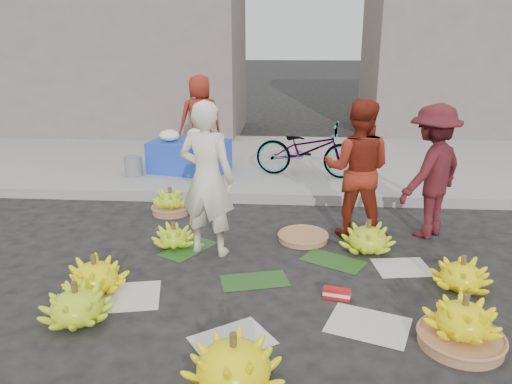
# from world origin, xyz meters

# --- Properties ---
(ground) EXTENTS (80.00, 80.00, 0.00)m
(ground) POSITION_xyz_m (0.00, 0.00, 0.00)
(ground) COLOR black
(ground) RESTS_ON ground
(curb) EXTENTS (40.00, 0.25, 0.15)m
(curb) POSITION_xyz_m (0.00, 2.20, 0.07)
(curb) COLOR gray
(curb) RESTS_ON ground
(sidewalk) EXTENTS (40.00, 4.00, 0.12)m
(sidewalk) POSITION_xyz_m (0.00, 4.30, 0.06)
(sidewalk) COLOR gray
(sidewalk) RESTS_ON ground
(building_left) EXTENTS (6.00, 3.00, 4.00)m
(building_left) POSITION_xyz_m (-4.00, 7.20, 2.00)
(building_left) COLOR slate
(building_left) RESTS_ON sidewalk
(building_right) EXTENTS (5.00, 3.00, 5.00)m
(building_right) POSITION_xyz_m (4.50, 7.70, 2.50)
(building_right) COLOR slate
(building_right) RESTS_ON sidewalk
(newspaper_scatter) EXTENTS (3.20, 1.80, 0.00)m
(newspaper_scatter) POSITION_xyz_m (0.00, -0.80, 0.00)
(newspaper_scatter) COLOR silver
(newspaper_scatter) RESTS_ON ground
(banana_leaves) EXTENTS (2.00, 1.00, 0.00)m
(banana_leaves) POSITION_xyz_m (-0.10, 0.20, 0.00)
(banana_leaves) COLOR #1D4717
(banana_leaves) RESTS_ON ground
(banana_bunch_0) EXTENTS (0.62, 0.62, 0.36)m
(banana_bunch_0) POSITION_xyz_m (-1.57, -0.49, 0.16)
(banana_bunch_0) COLOR #FFF40C
(banana_bunch_0) RESTS_ON ground
(banana_bunch_1) EXTENTS (0.73, 0.73, 0.37)m
(banana_bunch_1) POSITION_xyz_m (-1.52, -1.03, 0.16)
(banana_bunch_1) COLOR #9BCB1D
(banana_bunch_1) RESTS_ON ground
(banana_bunch_2) EXTENTS (0.93, 0.93, 0.43)m
(banana_bunch_2) POSITION_xyz_m (-0.12, -1.74, 0.19)
(banana_bunch_2) COLOR #FFF40C
(banana_bunch_2) RESTS_ON ground
(banana_bunch_3) EXTENTS (0.70, 0.70, 0.44)m
(banana_bunch_3) POSITION_xyz_m (1.57, -1.13, 0.19)
(banana_bunch_3) COLOR #9D6542
(banana_bunch_3) RESTS_ON ground
(banana_bunch_4) EXTENTS (0.66, 0.66, 0.34)m
(banana_bunch_4) POSITION_xyz_m (1.86, -0.21, 0.15)
(banana_bunch_4) COLOR #FFF40C
(banana_bunch_4) RESTS_ON ground
(banana_bunch_5) EXTENTS (0.77, 0.77, 0.37)m
(banana_bunch_5) POSITION_xyz_m (1.10, 0.60, 0.16)
(banana_bunch_5) COLOR #9BCB1D
(banana_bunch_5) RESTS_ON ground
(banana_bunch_6) EXTENTS (0.55, 0.55, 0.28)m
(banana_bunch_6) POSITION_xyz_m (-1.08, 0.58, 0.12)
(banana_bunch_6) COLOR #9BCB1D
(banana_bunch_6) RESTS_ON ground
(banana_bunch_7) EXTENTS (0.49, 0.49, 0.37)m
(banana_bunch_7) POSITION_xyz_m (-1.36, 1.63, 0.15)
(banana_bunch_7) COLOR #9D6542
(banana_bunch_7) RESTS_ON ground
(basket_spare) EXTENTS (0.75, 0.75, 0.07)m
(basket_spare) POSITION_xyz_m (0.39, 0.85, 0.03)
(basket_spare) COLOR #9D6542
(basket_spare) RESTS_ON ground
(incense_stack) EXTENTS (0.26, 0.13, 0.10)m
(incense_stack) POSITION_xyz_m (0.67, -0.49, 0.06)
(incense_stack) COLOR red
(incense_stack) RESTS_ON ground
(vendor_cream) EXTENTS (0.70, 0.55, 1.67)m
(vendor_cream) POSITION_xyz_m (-0.65, 0.44, 0.84)
(vendor_cream) COLOR #F3E8CC
(vendor_cream) RESTS_ON ground
(vendor_red) EXTENTS (0.91, 0.77, 1.62)m
(vendor_red) POSITION_xyz_m (0.99, 1.05, 0.81)
(vendor_red) COLOR maroon
(vendor_red) RESTS_ON ground
(man_striped) EXTENTS (1.13, 1.12, 1.57)m
(man_striped) POSITION_xyz_m (1.85, 1.12, 0.78)
(man_striped) COLOR maroon
(man_striped) RESTS_ON ground
(flower_table) EXTENTS (1.35, 1.00, 0.71)m
(flower_table) POSITION_xyz_m (-1.43, 3.32, 0.41)
(flower_table) COLOR #1D3CBC
(flower_table) RESTS_ON sidewalk
(grey_bucket) EXTENTS (0.28, 0.28, 0.32)m
(grey_bucket) POSITION_xyz_m (-2.28, 2.98, 0.28)
(grey_bucket) COLOR slate
(grey_bucket) RESTS_ON sidewalk
(flower_vendor) EXTENTS (0.88, 0.75, 1.52)m
(flower_vendor) POSITION_xyz_m (-1.35, 3.95, 0.88)
(flower_vendor) COLOR maroon
(flower_vendor) RESTS_ON sidewalk
(bicycle) EXTENTS (0.83, 1.71, 0.86)m
(bicycle) POSITION_xyz_m (0.48, 3.18, 0.55)
(bicycle) COLOR gray
(bicycle) RESTS_ON sidewalk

